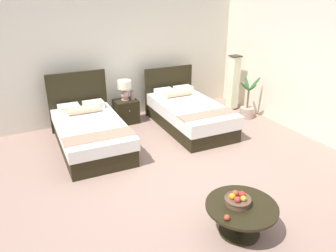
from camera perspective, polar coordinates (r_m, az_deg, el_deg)
name	(u,v)px	position (r m, az deg, el deg)	size (l,w,h in m)	color
ground_plane	(182,173)	(5.55, 2.44, -8.14)	(9.75, 9.62, 0.02)	gray
wall_back	(117,59)	(7.66, -8.84, 11.44)	(9.75, 0.12, 2.71)	beige
wall_side_right	(306,68)	(7.24, 22.87, 9.25)	(0.12, 5.22, 2.71)	beige
bed_near_window	(90,132)	(6.42, -13.35, -1.07)	(1.28, 2.19, 1.26)	black
bed_near_corner	(189,114)	(7.18, 3.60, 2.17)	(1.28, 2.27, 1.13)	black
nightstand	(126,111)	(7.48, -7.28, 2.55)	(0.50, 0.44, 0.53)	black
table_lamp	(125,88)	(7.32, -7.56, 6.62)	(0.30, 0.30, 0.45)	#CC9F8D
vase	(132,95)	(7.37, -6.22, 5.33)	(0.09, 0.09, 0.21)	gray
coffee_table	(241,212)	(4.27, 12.58, -14.43)	(0.89, 0.89, 0.41)	black
fruit_bowl	(238,200)	(4.19, 12.04, -12.42)	(0.33, 0.33, 0.15)	brown
loose_apple	(227,217)	(3.93, 10.21, -15.37)	(0.07, 0.07, 0.07)	#B43B29
floor_lamp_corner	(233,83)	(8.31, 11.31, 7.35)	(0.25, 0.25, 1.35)	#322A24
potted_palm	(247,108)	(7.93, 13.58, 3.04)	(0.59, 0.46, 0.98)	tan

